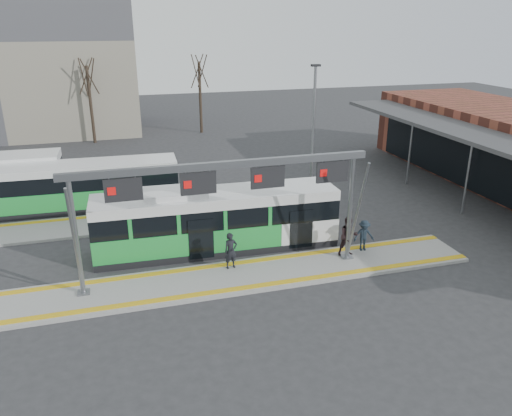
# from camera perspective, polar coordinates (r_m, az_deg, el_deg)

# --- Properties ---
(ground) EXTENTS (120.00, 120.00, 0.00)m
(ground) POSITION_cam_1_polar(r_m,az_deg,el_deg) (22.47, -2.20, -8.05)
(ground) COLOR #2D2D30
(ground) RESTS_ON ground
(platform_main) EXTENTS (22.00, 3.00, 0.15)m
(platform_main) POSITION_cam_1_polar(r_m,az_deg,el_deg) (22.43, -2.20, -7.88)
(platform_main) COLOR gray
(platform_main) RESTS_ON ground
(platform_second) EXTENTS (20.00, 3.00, 0.15)m
(platform_second) POSITION_cam_1_polar(r_m,az_deg,el_deg) (29.19, -13.71, -1.46)
(platform_second) COLOR gray
(platform_second) RESTS_ON ground
(tactile_main) EXTENTS (22.00, 2.65, 0.02)m
(tactile_main) POSITION_cam_1_polar(r_m,az_deg,el_deg) (22.39, -2.21, -7.69)
(tactile_main) COLOR gold
(tactile_main) RESTS_ON platform_main
(tactile_second) EXTENTS (20.00, 0.35, 0.02)m
(tactile_second) POSITION_cam_1_polar(r_m,az_deg,el_deg) (30.23, -13.85, -0.52)
(tactile_second) COLOR gold
(tactile_second) RESTS_ON platform_second
(gantry) EXTENTS (13.00, 1.68, 5.20)m
(gantry) POSITION_cam_1_polar(r_m,az_deg,el_deg) (20.90, -3.46, 2.55)
(gantry) COLOR slate
(gantry) RESTS_ON platform_main
(apartment_block) EXTENTS (24.50, 12.50, 18.40)m
(apartment_block) POSITION_cam_1_polar(r_m,az_deg,el_deg) (55.95, -27.01, 16.99)
(apartment_block) COLOR gray
(apartment_block) RESTS_ON ground
(hero_bus) EXTENTS (11.98, 2.93, 3.27)m
(hero_bus) POSITION_cam_1_polar(r_m,az_deg,el_deg) (24.73, -4.56, -1.45)
(hero_bus) COLOR black
(hero_bus) RESTS_ON ground
(bg_bus_green) EXTENTS (11.45, 2.82, 2.84)m
(bg_bus_green) POSITION_cam_1_polar(r_m,az_deg,el_deg) (31.83, -19.29, 2.36)
(bg_bus_green) COLOR black
(bg_bus_green) RESTS_ON ground
(passenger_a) EXTENTS (0.68, 0.51, 1.70)m
(passenger_a) POSITION_cam_1_polar(r_m,az_deg,el_deg) (22.70, -2.89, -4.90)
(passenger_a) COLOR black
(passenger_a) RESTS_ON platform_main
(passenger_b) EXTENTS (0.95, 0.75, 1.93)m
(passenger_b) POSITION_cam_1_polar(r_m,az_deg,el_deg) (24.23, 10.52, -3.22)
(passenger_b) COLOR black
(passenger_b) RESTS_ON platform_main
(passenger_c) EXTENTS (1.08, 0.71, 1.57)m
(passenger_c) POSITION_cam_1_polar(r_m,az_deg,el_deg) (24.95, 12.22, -3.08)
(passenger_c) COLOR #18232C
(passenger_c) RESTS_ON platform_main
(tree_left) EXTENTS (1.40, 1.40, 7.90)m
(tree_left) POSITION_cam_1_polar(r_m,az_deg,el_deg) (48.50, -18.69, 14.00)
(tree_left) COLOR #382B21
(tree_left) RESTS_ON ground
(tree_mid) EXTENTS (1.40, 1.40, 7.92)m
(tree_mid) POSITION_cam_1_polar(r_m,az_deg,el_deg) (50.91, -6.50, 15.21)
(tree_mid) COLOR #382B21
(tree_mid) RESTS_ON ground
(lamp_east) EXTENTS (0.50, 0.25, 8.58)m
(lamp_east) POSITION_cam_1_polar(r_m,az_deg,el_deg) (28.41, 6.51, 7.85)
(lamp_east) COLOR slate
(lamp_east) RESTS_ON ground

